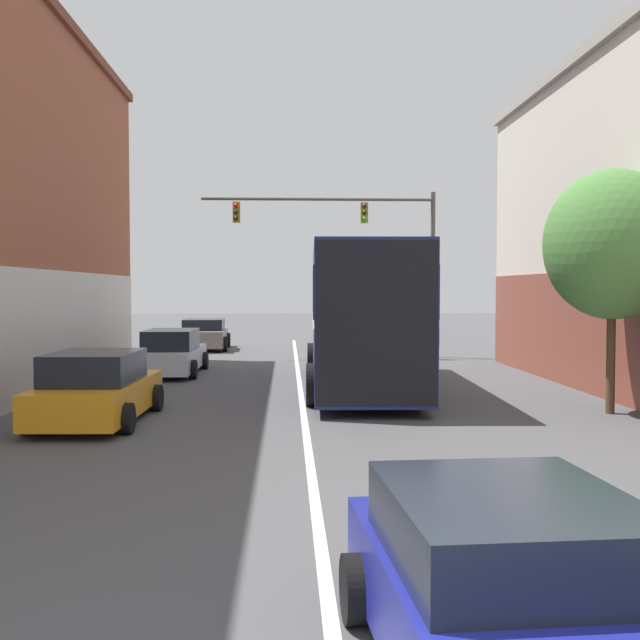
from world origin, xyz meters
name	(u,v)px	position (x,y,z in m)	size (l,w,h in m)	color
lane_center_line	(302,401)	(0.00, 15.29, 0.00)	(0.14, 42.58, 0.01)	silver
bus	(360,311)	(1.64, 17.60, 2.11)	(3.15, 10.39, 3.78)	navy
hatchback_foreground	(516,601)	(1.18, 2.14, 0.62)	(2.20, 3.97, 1.32)	navy
parked_car_left_near	(97,389)	(-4.21, 12.57, 0.68)	(2.15, 4.33, 1.44)	orange
parked_car_left_mid	(204,335)	(-4.05, 30.79, 0.67)	(2.24, 4.32, 1.37)	slate
parked_car_left_far	(172,353)	(-4.01, 21.15, 0.67)	(1.94, 4.60, 1.42)	silver
traffic_signal_gantry	(363,236)	(2.63, 26.56, 4.77)	(9.15, 0.36, 6.51)	#514C47
street_tree_near	(613,245)	(6.67, 13.16, 3.66)	(2.95, 2.66, 5.30)	#4C3823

